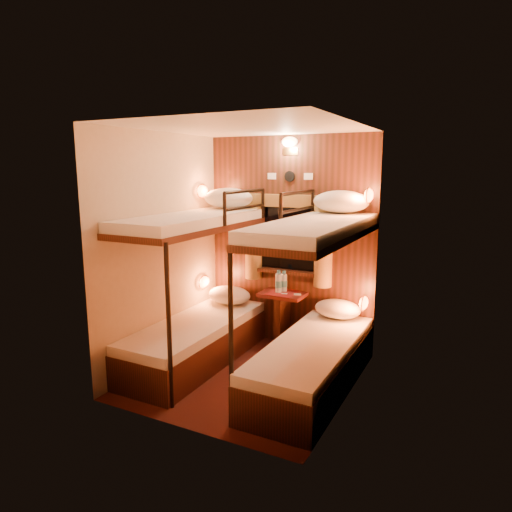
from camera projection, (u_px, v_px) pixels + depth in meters
The scene contains 22 objects.
floor at pixel (247, 376), 4.54m from camera, with size 2.10×2.10×0.00m, color #3E1B11.
ceiling at pixel (247, 127), 4.09m from camera, with size 2.10×2.10×0.00m, color silver.
wall_back at pixel (290, 242), 5.24m from camera, with size 2.40×2.40×0.00m, color #C6B293.
wall_front at pixel (181, 282), 3.40m from camera, with size 2.40×2.40×0.00m, color #C6B293.
wall_left at pixel (163, 250), 4.76m from camera, with size 2.40×2.40×0.00m, color #C6B293.
wall_right at pixel (351, 268), 3.87m from camera, with size 2.40×2.40×0.00m, color #C6B293.
back_panel at pixel (290, 243), 5.22m from camera, with size 2.00×0.03×2.40m, color #321B0D.
bunk_left at pixel (196, 311), 4.79m from camera, with size 0.72×1.90×1.82m.
bunk_right at pixel (313, 331), 4.21m from camera, with size 0.72×1.90×1.82m.
window at pixel (288, 245), 5.20m from camera, with size 1.00×0.12×0.79m.
curtains at pixel (287, 238), 5.16m from camera, with size 1.10×0.22×1.00m.
back_fixtures at pixel (290, 149), 5.00m from camera, with size 0.54×0.09×0.48m.
reading_lamps at pixel (278, 243), 4.92m from camera, with size 2.00×0.20×1.25m.
table at pixel (282, 313), 5.21m from camera, with size 0.50×0.34×0.66m.
bottle_left at pixel (279, 283), 5.15m from camera, with size 0.08×0.08×0.26m.
bottle_right at pixel (284, 283), 5.20m from camera, with size 0.07×0.07×0.24m.
sachet_a at pixel (297, 294), 5.09m from camera, with size 0.08×0.06×0.01m, color silver.
sachet_b at pixel (284, 294), 5.12m from camera, with size 0.07×0.05×0.01m, color silver.
pillow_lower_left at pixel (229, 295), 5.40m from camera, with size 0.53×0.38×0.21m, color silver.
pillow_lower_right at pixel (338, 309), 4.89m from camera, with size 0.50×0.36×0.20m, color silver.
pillow_upper_left at pixel (228, 198), 5.19m from camera, with size 0.59×0.42×0.23m, color silver.
pillow_upper_right at pixel (341, 202), 4.66m from camera, with size 0.58×0.41×0.23m, color silver.
Camera 1 is at (2.00, -3.74, 2.03)m, focal length 32.00 mm.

